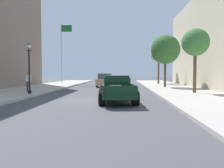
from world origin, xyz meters
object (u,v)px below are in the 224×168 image
Objects in this scene: flagpole at (63,46)px; car_background_tan at (105,81)px; hotrod_truck_dark_green at (117,89)px; street_tree_nearest at (195,43)px; pedestrian_sidewalk_left at (28,81)px; street_lamp_near at (29,64)px; street_tree_second at (165,50)px; street_tree_farthest at (159,55)px; street_tree_third at (159,55)px.

car_background_tan is at bearing -40.53° from flagpole.
street_tree_nearest reaches higher than hotrod_truck_dark_green.
hotrod_truck_dark_green is 14.05m from car_background_tan.
pedestrian_sidewalk_left is 2.40m from street_lamp_near.
street_tree_second is 1.06× the size of street_tree_farthest.
street_lamp_near is 0.75× the size of street_tree_nearest.
street_tree_farthest is (15.03, 2.51, -1.25)m from flagpole.
car_background_tan is at bearing -149.02° from street_tree_third.
street_tree_third is 0.98× the size of street_tree_farthest.
pedestrian_sidewalk_left is 14.17m from street_tree_nearest.
street_tree_third is (5.36, 18.29, 3.54)m from hotrod_truck_dark_green.
street_lamp_near is (0.91, -1.81, 1.30)m from pedestrian_sidewalk_left.
street_tree_nearest is at bearing 6.94° from street_lamp_near.
street_lamp_near is at bearing -144.57° from street_tree_second.
street_tree_second is (5.03, 11.52, 3.57)m from hotrod_truck_dark_green.
car_background_tan is 2.66× the size of pedestrian_sidewalk_left.
street_tree_second is at bearing -31.04° from flagpole.
street_tree_second is at bearing 66.41° from hotrod_truck_dark_green.
street_tree_second is at bearing -19.00° from car_background_tan.
street_tree_farthest reaches higher than pedestrian_sidewalk_left.
street_tree_second is (-1.09, 6.85, 0.19)m from street_tree_nearest.
street_tree_third is at bearing -99.20° from street_tree_farthest.
street_tree_nearest is (8.04, -9.24, 3.36)m from car_background_tan.
street_tree_third is (13.07, 13.38, 3.21)m from pedestrian_sidewalk_left.
street_tree_farthest is (0.68, 4.19, 0.23)m from street_tree_third.
pedestrian_sidewalk_left is 0.18× the size of flagpole.
flagpole is at bearing 94.85° from pedestrian_sidewalk_left.
flagpole reaches higher than car_background_tan.
flagpole is at bearing 173.33° from street_tree_third.
street_tree_nearest is at bearing -48.97° from car_background_tan.
pedestrian_sidewalk_left is 18.98m from street_tree_third.
street_tree_nearest is (12.93, 1.57, 1.75)m from street_lamp_near.
street_tree_farthest is (-0.09, 17.80, 0.39)m from street_tree_nearest.
street_tree_second is (12.75, 6.62, 3.23)m from pedestrian_sidewalk_left.
street_tree_second is (14.02, -8.44, -1.45)m from flagpole.
flagpole is 1.58× the size of street_tree_second.
street_tree_farthest is at bearing 84.75° from street_tree_second.
hotrod_truck_dark_green is 13.07m from street_tree_second.
hotrod_truck_dark_green is at bearing -105.04° from street_tree_farthest.
street_tree_third reaches higher than car_background_tan.
pedestrian_sidewalk_left is 0.30× the size of street_tree_farthest.
street_tree_nearest is (13.84, -0.23, 3.05)m from pedestrian_sidewalk_left.
street_lamp_near reaches higher than car_background_tan.
street_lamp_near is at bearing -128.70° from street_tree_third.
flagpole is 1.68× the size of street_tree_farthest.
street_tree_third reaches higher than street_lamp_near.
car_background_tan is at bearing 161.00° from street_tree_second.
flagpole is 15.29m from street_tree_farthest.
street_tree_second is 1.08× the size of street_tree_third.
car_background_tan is 0.86× the size of street_tree_nearest.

